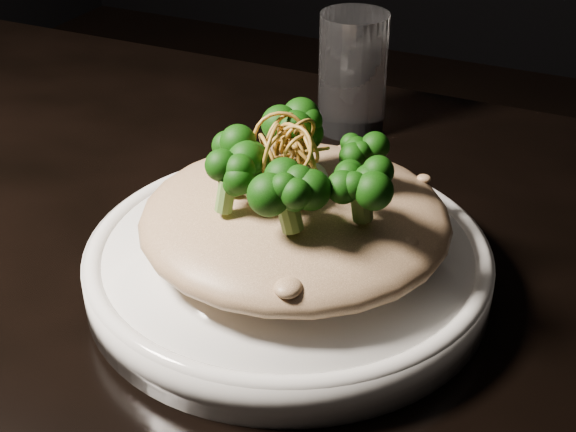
# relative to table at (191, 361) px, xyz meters

# --- Properties ---
(table) EXTENTS (1.10, 0.80, 0.75)m
(table) POSITION_rel_table_xyz_m (0.00, 0.00, 0.00)
(table) COLOR black
(table) RESTS_ON ground
(plate) EXTENTS (0.28, 0.28, 0.03)m
(plate) POSITION_rel_table_xyz_m (0.07, 0.02, 0.10)
(plate) COLOR white
(plate) RESTS_ON table
(risotto) EXTENTS (0.21, 0.21, 0.05)m
(risotto) POSITION_rel_table_xyz_m (0.08, 0.03, 0.14)
(risotto) COLOR brown
(risotto) RESTS_ON plate
(broccoli) EXTENTS (0.12, 0.12, 0.04)m
(broccoli) POSITION_rel_table_xyz_m (0.08, 0.02, 0.18)
(broccoli) COLOR black
(broccoli) RESTS_ON risotto
(cheese) EXTENTS (0.06, 0.06, 0.02)m
(cheese) POSITION_rel_table_xyz_m (0.07, 0.02, 0.17)
(cheese) COLOR silver
(cheese) RESTS_ON risotto
(shallots) EXTENTS (0.05, 0.05, 0.03)m
(shallots) POSITION_rel_table_xyz_m (0.07, 0.03, 0.19)
(shallots) COLOR brown
(shallots) RESTS_ON cheese
(drinking_glass) EXTENTS (0.07, 0.07, 0.11)m
(drinking_glass) POSITION_rel_table_xyz_m (0.02, 0.28, 0.14)
(drinking_glass) COLOR white
(drinking_glass) RESTS_ON table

